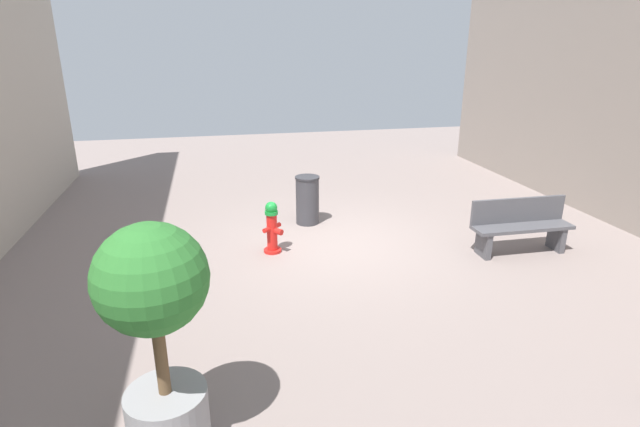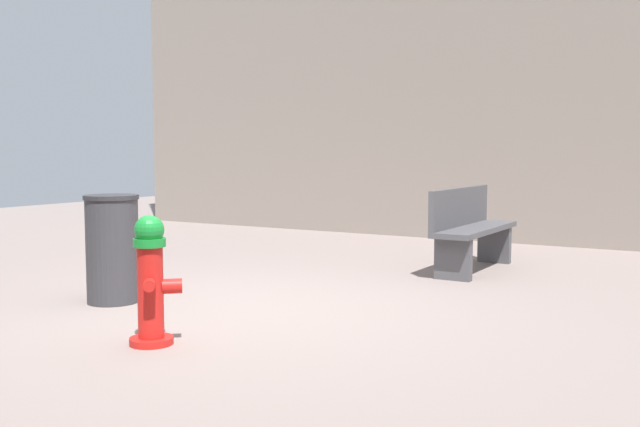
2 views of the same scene
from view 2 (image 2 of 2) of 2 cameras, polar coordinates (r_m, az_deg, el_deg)
The scene contains 4 objects.
ground_plane at distance 6.26m, azimuth -6.80°, elevation -7.71°, with size 23.40×23.40×0.00m, color gray.
fire_hydrant at distance 5.22m, azimuth -13.29°, elevation -5.16°, with size 0.37×0.37×0.92m.
bench_near at distance 8.41m, azimuth 11.84°, elevation -1.07°, with size 1.77×0.47×0.95m.
trash_bin at distance 6.76m, azimuth -16.19°, elevation -2.70°, with size 0.49×0.49×0.98m.
Camera 2 is at (4.86, 3.69, 1.37)m, focal length 40.22 mm.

